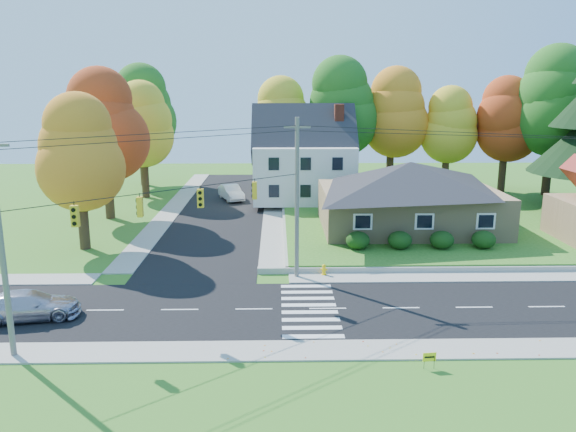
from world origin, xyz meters
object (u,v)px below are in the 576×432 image
Objects in this scene: ranch_house at (409,194)px; silver_sedan at (28,305)px; fire_hydrant at (324,270)px; white_car at (231,192)px.

ranch_house reaches higher than silver_sedan.
fire_hydrant is at bearing -78.93° from silver_sedan.
fire_hydrant is at bearing -92.94° from white_car.
ranch_house is 3.05× the size of white_car.
fire_hydrant is (15.82, 6.53, -0.40)m from silver_sedan.
silver_sedan reaches higher than fire_hydrant.
fire_hydrant is (7.82, -24.87, -0.44)m from white_car.
silver_sedan is 1.07× the size of white_car.
silver_sedan is at bearing -124.69° from white_car.
ranch_house is 29.20m from silver_sedan.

